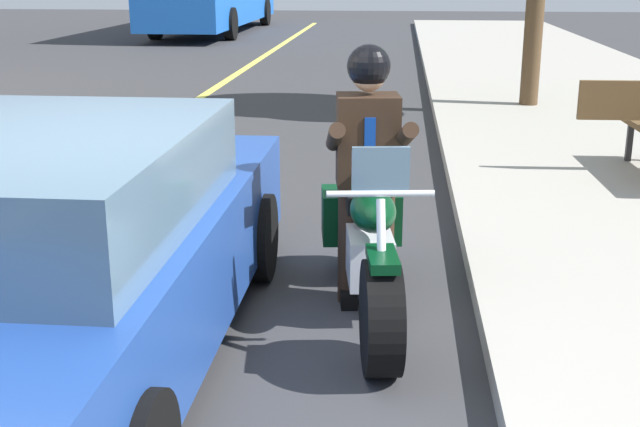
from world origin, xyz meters
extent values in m
plane|color=#333335|center=(0.00, 0.00, 0.00)|extent=(80.00, 80.00, 0.00)
cylinder|color=black|center=(-0.15, 1.40, 0.33)|extent=(0.68, 0.28, 0.66)
cylinder|color=black|center=(-1.69, 1.20, 0.33)|extent=(0.68, 0.28, 0.66)
cube|color=silver|center=(-0.95, 1.30, 0.42)|extent=(0.59, 0.35, 0.32)
ellipsoid|color=black|center=(-0.75, 1.32, 0.78)|extent=(0.59, 0.35, 0.24)
cube|color=black|center=(-1.29, 1.25, 0.74)|extent=(0.73, 0.36, 0.12)
cube|color=black|center=(-1.67, 1.43, 0.48)|extent=(0.41, 0.17, 0.36)
cube|color=black|center=(-1.61, 0.99, 0.48)|extent=(0.41, 0.17, 0.36)
cylinder|color=silver|center=(-0.17, 1.39, 0.60)|extent=(0.35, 0.09, 0.76)
cylinder|color=silver|center=(-0.33, 1.37, 1.00)|extent=(0.11, 0.60, 0.04)
cube|color=black|center=(-0.15, 1.40, 0.68)|extent=(0.38, 0.20, 0.06)
cylinder|color=silver|center=(-1.26, 1.42, 0.26)|extent=(0.90, 0.19, 0.08)
cube|color=slate|center=(-0.35, 1.37, 1.12)|extent=(0.08, 0.32, 0.28)
cylinder|color=black|center=(-1.21, 1.38, 0.42)|extent=(0.14, 0.14, 0.84)
cube|color=black|center=(-1.15, 1.39, 0.05)|extent=(0.27, 0.14, 0.10)
cylinder|color=black|center=(-1.18, 1.15, 0.42)|extent=(0.14, 0.14, 0.84)
cube|color=black|center=(-1.12, 1.15, 0.05)|extent=(0.27, 0.14, 0.10)
cube|color=black|center=(-1.20, 1.27, 1.12)|extent=(0.37, 0.44, 0.60)
cube|color=navy|center=(-1.04, 1.28, 1.08)|extent=(0.03, 0.07, 0.44)
cylinder|color=black|center=(-1.04, 1.51, 1.18)|extent=(0.56, 0.17, 0.28)
cylinder|color=black|center=(-0.99, 1.07, 1.18)|extent=(0.56, 0.17, 0.28)
sphere|color=tan|center=(-1.20, 1.27, 1.55)|extent=(0.22, 0.22, 0.22)
sphere|color=black|center=(-1.20, 1.27, 1.60)|extent=(0.28, 0.28, 0.28)
cylinder|color=black|center=(-28.53, -6.20, 0.50)|extent=(1.00, 0.30, 1.00)
cylinder|color=black|center=(-28.53, -3.80, 0.50)|extent=(1.00, 0.30, 1.00)
cylinder|color=black|center=(-21.73, -6.20, 0.50)|extent=(1.00, 0.30, 1.00)
cylinder|color=black|center=(-21.73, -3.80, 0.50)|extent=(1.00, 0.30, 1.00)
cube|color=navy|center=(-0.08, -0.39, 0.55)|extent=(4.60, 1.80, 0.70)
cube|color=slate|center=(0.12, -0.39, 1.10)|extent=(2.40, 1.60, 0.60)
cylinder|color=black|center=(-1.53, -1.24, 0.32)|extent=(0.64, 0.22, 0.64)
cylinder|color=black|center=(-1.53, 0.46, 0.32)|extent=(0.64, 0.22, 0.64)
cube|color=black|center=(-5.08, 4.00, 0.36)|extent=(0.06, 0.06, 0.42)
cylinder|color=#4C3823|center=(-8.95, 3.47, 1.52)|extent=(0.28, 0.28, 2.73)
camera|label=1|loc=(4.09, 1.46, 2.21)|focal=46.32mm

